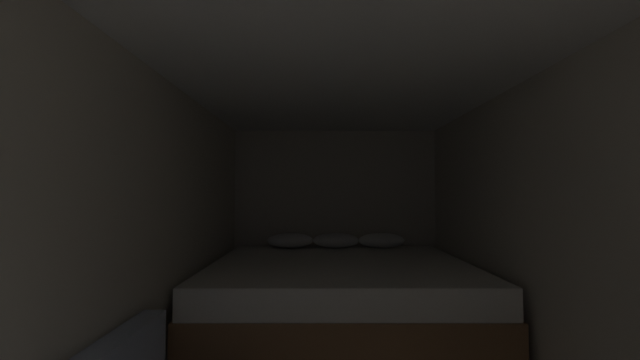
# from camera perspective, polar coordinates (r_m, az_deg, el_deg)

# --- Properties ---
(wall_back) EXTENTS (2.42, 0.05, 2.06)m
(wall_back) POSITION_cam_1_polar(r_m,az_deg,el_deg) (4.54, 2.14, -5.76)
(wall_back) COLOR beige
(wall_back) RESTS_ON ground
(wall_left) EXTENTS (0.05, 4.65, 2.06)m
(wall_left) POSITION_cam_1_polar(r_m,az_deg,el_deg) (2.42, -25.17, -8.78)
(wall_left) COLOR beige
(wall_left) RESTS_ON ground
(wall_right) EXTENTS (0.05, 4.65, 2.06)m
(wall_right) POSITION_cam_1_polar(r_m,az_deg,el_deg) (2.58, 32.08, -8.22)
(wall_right) COLOR beige
(wall_right) RESTS_ON ground
(ceiling_slab) EXTENTS (2.42, 4.65, 0.05)m
(ceiling_slab) POSITION_cam_1_polar(r_m,az_deg,el_deg) (2.31, 4.43, 17.24)
(ceiling_slab) COLOR white
(ceiling_slab) RESTS_ON wall_left
(bed) EXTENTS (2.20, 2.05, 0.90)m
(bed) POSITION_cam_1_polar(r_m,az_deg,el_deg) (3.57, 2.85, -17.41)
(bed) COLOR brown
(bed) RESTS_ON ground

